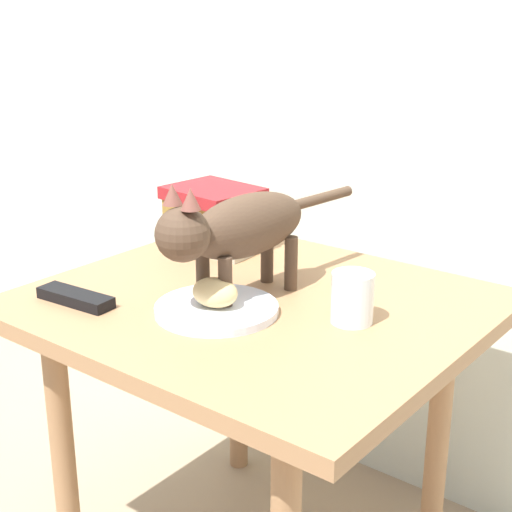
{
  "coord_description": "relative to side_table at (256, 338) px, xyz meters",
  "views": [
    {
      "loc": [
        0.77,
        -0.98,
        1.08
      ],
      "look_at": [
        0.0,
        0.0,
        0.66
      ],
      "focal_mm": 53.32,
      "sensor_mm": 36.0,
      "label": 1
    }
  ],
  "objects": [
    {
      "name": "side_table",
      "position": [
        0.0,
        0.0,
        0.0
      ],
      "size": [
        0.76,
        0.68,
        0.58
      ],
      "color": "#9E724C",
      "rests_on": "ground"
    },
    {
      "name": "plate",
      "position": [
        -0.01,
        -0.09,
        0.08
      ],
      "size": [
        0.21,
        0.21,
        0.01
      ],
      "primitive_type": "cylinder",
      "color": "silver",
      "rests_on": "side_table"
    },
    {
      "name": "bread_roll",
      "position": [
        -0.01,
        -0.1,
        0.12
      ],
      "size": [
        0.09,
        0.08,
        0.05
      ],
      "primitive_type": "ellipsoid",
      "rotation": [
        0.0,
        0.0,
        0.22
      ],
      "color": "#E0BC7A",
      "rests_on": "plate"
    },
    {
      "name": "tv_remote",
      "position": [
        -0.24,
        -0.21,
        0.09
      ],
      "size": [
        0.15,
        0.06,
        0.02
      ],
      "primitive_type": "cube",
      "rotation": [
        0.0,
        0.0,
        0.08
      ],
      "color": "black",
      "rests_on": "side_table"
    },
    {
      "name": "candle_jar",
      "position": [
        0.19,
        0.02,
        0.12
      ],
      "size": [
        0.07,
        0.07,
        0.08
      ],
      "color": "silver",
      "rests_on": "side_table"
    },
    {
      "name": "book_stack",
      "position": [
        -0.25,
        0.18,
        0.14
      ],
      "size": [
        0.2,
        0.17,
        0.13
      ],
      "color": "#BCB299",
      "rests_on": "side_table"
    },
    {
      "name": "cat",
      "position": [
        -0.02,
        -0.02,
        0.21
      ],
      "size": [
        0.12,
        0.48,
        0.23
      ],
      "color": "#4C3828",
      "rests_on": "side_table"
    }
  ]
}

